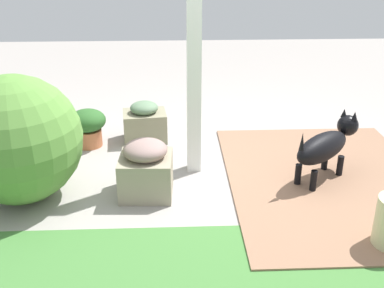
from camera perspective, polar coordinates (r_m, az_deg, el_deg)
The scene contains 9 objects.
ground_plane at distance 4.46m, azimuth 3.44°, elevation -2.80°, with size 12.00×12.00×0.00m, color #9D9690.
brick_path at distance 4.37m, azimuth 16.44°, elevation -4.30°, with size 1.80×2.40×0.02m, color #916A50.
porch_pillar at distance 4.06m, azimuth 0.25°, elevation 10.05°, with size 0.12×0.12×2.06m, color white.
stone_planter_nearest at distance 5.00m, azimuth -5.80°, elevation 2.60°, with size 0.48×0.40×0.43m.
stone_planter_mid at distance 3.92m, azimuth -5.66°, elevation -3.05°, with size 0.45×0.44×0.49m.
round_shrub at distance 3.98m, azimuth -20.65°, elevation 0.50°, with size 1.05×1.05×1.05m, color #578A3A.
terracotta_pot_spiky at distance 5.33m, azimuth -19.59°, elevation 3.91°, with size 0.30×0.30×0.64m.
terracotta_pot_broad at distance 4.94m, azimuth -12.63°, elevation 2.23°, with size 0.38×0.38×0.40m.
dog at distance 4.27m, azimuth 16.08°, elevation -0.12°, with size 0.73×0.66×0.58m.
Camera 1 is at (0.44, 3.96, 2.01)m, focal length 43.62 mm.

